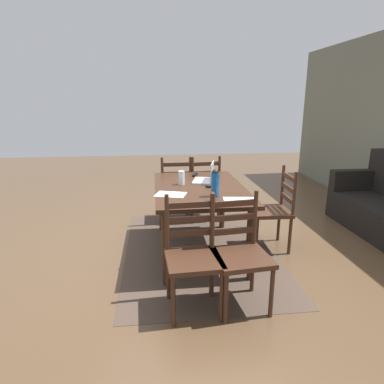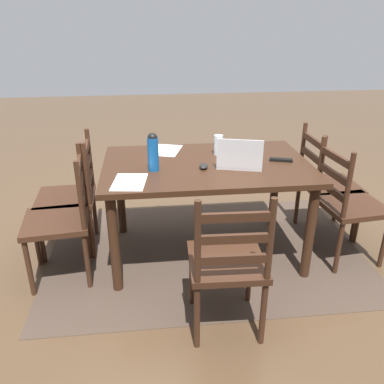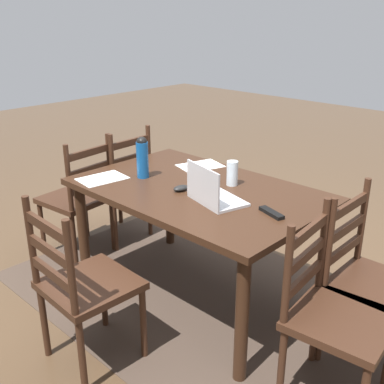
# 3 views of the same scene
# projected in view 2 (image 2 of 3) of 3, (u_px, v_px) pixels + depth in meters

# --- Properties ---
(ground_plane) EXTENTS (14.00, 14.00, 0.00)m
(ground_plane) POSITION_uv_depth(u_px,v_px,m) (205.00, 251.00, 3.26)
(ground_plane) COLOR brown
(area_rug) EXTENTS (2.50, 1.68, 0.01)m
(area_rug) POSITION_uv_depth(u_px,v_px,m) (205.00, 251.00, 3.26)
(area_rug) COLOR #47382D
(area_rug) RESTS_ON ground
(dining_table) EXTENTS (1.53, 0.98, 0.77)m
(dining_table) POSITION_uv_depth(u_px,v_px,m) (207.00, 175.00, 2.98)
(dining_table) COLOR #382114
(dining_table) RESTS_ON ground
(chair_left_far) EXTENTS (0.48, 0.48, 0.95)m
(chair_left_far) POSITION_uv_depth(u_px,v_px,m) (348.00, 205.00, 3.00)
(chair_left_far) COLOR #3D2316
(chair_left_far) RESTS_ON ground
(chair_left_near) EXTENTS (0.45, 0.45, 0.95)m
(chair_left_near) POSITION_uv_depth(u_px,v_px,m) (326.00, 184.00, 3.35)
(chair_left_near) COLOR #3D2316
(chair_left_near) RESTS_ON ground
(chair_right_far) EXTENTS (0.49, 0.49, 0.95)m
(chair_right_far) POSITION_uv_depth(u_px,v_px,m) (62.00, 219.00, 2.78)
(chair_right_far) COLOR #3D2316
(chair_right_far) RESTS_ON ground
(chair_far_head) EXTENTS (0.46, 0.46, 0.95)m
(chair_far_head) POSITION_uv_depth(u_px,v_px,m) (228.00, 264.00, 2.29)
(chair_far_head) COLOR #3D2316
(chair_far_head) RESTS_ON ground
(chair_right_near) EXTENTS (0.46, 0.46, 0.95)m
(chair_right_near) POSITION_uv_depth(u_px,v_px,m) (71.00, 196.00, 3.14)
(chair_right_near) COLOR #3D2316
(chair_right_near) RESTS_ON ground
(laptop) EXTENTS (0.37, 0.30, 0.23)m
(laptop) POSITION_uv_depth(u_px,v_px,m) (240.00, 160.00, 2.83)
(laptop) COLOR silver
(laptop) RESTS_ON dining_table
(water_bottle) EXTENTS (0.08, 0.08, 0.27)m
(water_bottle) POSITION_uv_depth(u_px,v_px,m) (153.00, 151.00, 2.75)
(water_bottle) COLOR #145199
(water_bottle) RESTS_ON dining_table
(drinking_glass) EXTENTS (0.07, 0.07, 0.15)m
(drinking_glass) POSITION_uv_depth(u_px,v_px,m) (218.00, 145.00, 3.09)
(drinking_glass) COLOR silver
(drinking_glass) RESTS_ON dining_table
(computer_mouse) EXTENTS (0.08, 0.11, 0.03)m
(computer_mouse) POSITION_uv_depth(u_px,v_px,m) (204.00, 166.00, 2.84)
(computer_mouse) COLOR black
(computer_mouse) RESTS_ON dining_table
(tv_remote) EXTENTS (0.18, 0.09, 0.02)m
(tv_remote) POSITION_uv_depth(u_px,v_px,m) (281.00, 160.00, 2.98)
(tv_remote) COLOR black
(tv_remote) RESTS_ON dining_table
(paper_stack_left) EXTENTS (0.29, 0.35, 0.00)m
(paper_stack_left) POSITION_uv_depth(u_px,v_px,m) (166.00, 150.00, 3.21)
(paper_stack_left) COLOR white
(paper_stack_left) RESTS_ON dining_table
(paper_stack_right) EXTENTS (0.25, 0.32, 0.00)m
(paper_stack_right) POSITION_uv_depth(u_px,v_px,m) (129.00, 182.00, 2.61)
(paper_stack_right) COLOR white
(paper_stack_right) RESTS_ON dining_table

